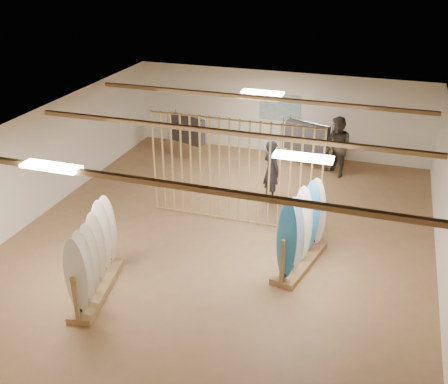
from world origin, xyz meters
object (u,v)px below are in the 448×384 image
(rack_right, at_px, (301,240))
(shopper_b, at_px, (338,143))
(rack_left, at_px, (95,267))
(clothing_rack_a, at_px, (187,130))
(clothing_rack_b, at_px, (307,138))
(shopper_a, at_px, (272,166))

(rack_right, xyz_separation_m, shopper_b, (0.10, 5.33, 0.40))
(rack_left, height_order, clothing_rack_a, rack_left)
(rack_right, bearing_deg, clothing_rack_b, 111.86)
(clothing_rack_b, bearing_deg, rack_left, -90.11)
(clothing_rack_a, bearing_deg, shopper_a, -12.13)
(clothing_rack_a, relative_size, clothing_rack_b, 0.93)
(shopper_a, relative_size, shopper_b, 0.93)
(shopper_a, bearing_deg, rack_right, 155.32)
(rack_right, xyz_separation_m, clothing_rack_b, (-0.90, 5.57, 0.39))
(clothing_rack_b, bearing_deg, clothing_rack_a, -155.79)
(rack_right, relative_size, shopper_b, 0.99)
(clothing_rack_a, distance_m, shopper_b, 4.94)
(rack_left, height_order, rack_right, rack_right)
(rack_left, bearing_deg, rack_right, 19.49)
(rack_right, xyz_separation_m, shopper_a, (-1.44, 3.11, 0.33))
(rack_left, bearing_deg, clothing_rack_a, 86.23)
(rack_left, xyz_separation_m, shopper_b, (3.94, 7.62, 0.45))
(clothing_rack_b, distance_m, shopper_a, 2.52)
(clothing_rack_b, bearing_deg, shopper_a, -81.92)
(rack_left, bearing_deg, clothing_rack_b, 58.18)
(rack_right, bearing_deg, shopper_a, 127.53)
(clothing_rack_a, bearing_deg, rack_left, -61.73)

